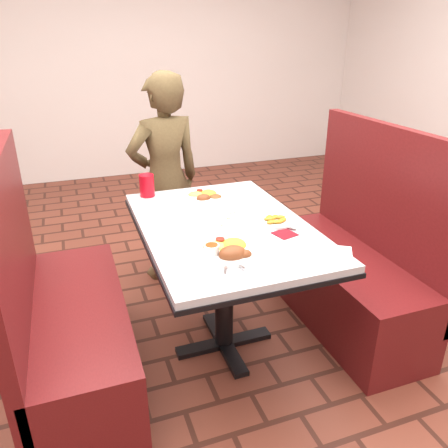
# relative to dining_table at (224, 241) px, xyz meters

# --- Properties ---
(dining_table) EXTENTS (0.81, 1.21, 0.75)m
(dining_table) POSITION_rel_dining_table_xyz_m (0.00, 0.00, 0.00)
(dining_table) COLOR silver
(dining_table) RESTS_ON ground
(booth_bench_left) EXTENTS (0.47, 1.20, 1.17)m
(booth_bench_left) POSITION_rel_dining_table_xyz_m (-0.80, 0.00, -0.32)
(booth_bench_left) COLOR maroon
(booth_bench_left) RESTS_ON ground
(booth_bench_right) EXTENTS (0.47, 1.20, 1.17)m
(booth_bench_right) POSITION_rel_dining_table_xyz_m (0.80, 0.00, -0.32)
(booth_bench_right) COLOR maroon
(booth_bench_right) RESTS_ON ground
(diner_person) EXTENTS (0.58, 0.44, 1.42)m
(diner_person) POSITION_rel_dining_table_xyz_m (-0.09, 0.92, 0.06)
(diner_person) COLOR brown
(diner_person) RESTS_ON ground
(near_dinner_plate) EXTENTS (0.28, 0.28, 0.09)m
(near_dinner_plate) POSITION_rel_dining_table_xyz_m (-0.09, -0.31, 0.13)
(near_dinner_plate) COLOR white
(near_dinner_plate) RESTS_ON dining_table
(far_dinner_plate) EXTENTS (0.24, 0.24, 0.06)m
(far_dinner_plate) POSITION_rel_dining_table_xyz_m (0.03, 0.39, 0.12)
(far_dinner_plate) COLOR white
(far_dinner_plate) RESTS_ON dining_table
(plantain_plate) EXTENTS (0.18, 0.18, 0.03)m
(plantain_plate) POSITION_rel_dining_table_xyz_m (0.25, -0.07, 0.11)
(plantain_plate) COLOR white
(plantain_plate) RESTS_ON dining_table
(maroon_napkin) EXTENTS (0.12, 0.12, 0.00)m
(maroon_napkin) POSITION_rel_dining_table_xyz_m (0.23, -0.21, 0.10)
(maroon_napkin) COLOR maroon
(maroon_napkin) RESTS_ON dining_table
(spoon_utensil) EXTENTS (0.09, 0.13, 0.00)m
(spoon_utensil) POSITION_rel_dining_table_xyz_m (0.26, -0.14, 0.10)
(spoon_utensil) COLOR silver
(spoon_utensil) RESTS_ON dining_table
(red_tumbler) EXTENTS (0.09, 0.09, 0.13)m
(red_tumbler) POSITION_rel_dining_table_xyz_m (-0.28, 0.54, 0.16)
(red_tumbler) COLOR red
(red_tumbler) RESTS_ON dining_table
(paper_napkin) EXTENTS (0.24, 0.23, 0.01)m
(paper_napkin) POSITION_rel_dining_table_xyz_m (0.31, -0.46, 0.10)
(paper_napkin) COLOR white
(paper_napkin) RESTS_ON dining_table
(knife_utensil) EXTENTS (0.04, 0.17, 0.00)m
(knife_utensil) POSITION_rel_dining_table_xyz_m (-0.10, -0.39, 0.11)
(knife_utensil) COLOR #B9B9BD
(knife_utensil) RESTS_ON dining_table
(fork_utensil) EXTENTS (0.07, 0.15, 0.00)m
(fork_utensil) POSITION_rel_dining_table_xyz_m (-0.14, -0.41, 0.11)
(fork_utensil) COLOR #B8B8BC
(fork_utensil) RESTS_ON dining_table
(lettuce_shreds) EXTENTS (0.28, 0.32, 0.00)m
(lettuce_shreds) POSITION_rel_dining_table_xyz_m (0.04, 0.06, 0.10)
(lettuce_shreds) COLOR #89B749
(lettuce_shreds) RESTS_ON dining_table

